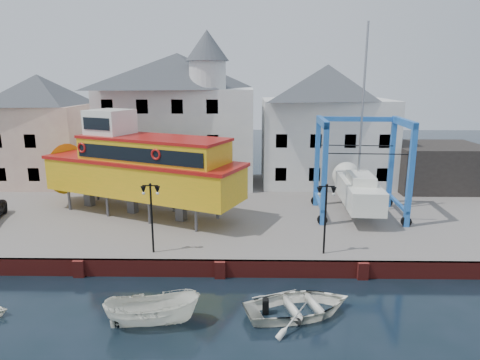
{
  "coord_description": "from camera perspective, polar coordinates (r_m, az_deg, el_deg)",
  "views": [
    {
      "loc": [
        1.52,
        -22.2,
        11.04
      ],
      "look_at": [
        1.0,
        7.0,
        4.0
      ],
      "focal_mm": 32.0,
      "sensor_mm": 36.0,
      "label": 1
    }
  ],
  "objects": [
    {
      "name": "ground",
      "position": [
        24.84,
        -2.66,
        -12.85
      ],
      "size": [
        140.0,
        140.0,
        0.0
      ],
      "primitive_type": "plane",
      "color": "black",
      "rests_on": "ground"
    },
    {
      "name": "hardstanding",
      "position": [
        34.87,
        -1.53,
        -4.05
      ],
      "size": [
        44.0,
        22.0,
        1.0
      ],
      "primitive_type": "cube",
      "color": "slate",
      "rests_on": "ground"
    },
    {
      "name": "quay_wall",
      "position": [
        24.72,
        -2.66,
        -11.7
      ],
      "size": [
        44.0,
        0.47,
        1.0
      ],
      "color": "maroon",
      "rests_on": "ground"
    },
    {
      "name": "building_pink",
      "position": [
        44.95,
        -24.87,
        6.06
      ],
      "size": [
        8.0,
        7.0,
        10.3
      ],
      "color": "#CB9D8E",
      "rests_on": "hardstanding"
    },
    {
      "name": "building_white_main",
      "position": [
        41.26,
        -7.98,
        8.28
      ],
      "size": [
        14.0,
        8.3,
        14.0
      ],
      "color": "silver",
      "rests_on": "hardstanding"
    },
    {
      "name": "building_white_right",
      "position": [
        42.1,
        11.34,
        7.24
      ],
      "size": [
        12.0,
        8.0,
        11.2
      ],
      "color": "silver",
      "rests_on": "hardstanding"
    },
    {
      "name": "shed_dark",
      "position": [
        43.67,
        24.61,
        1.7
      ],
      "size": [
        8.0,
        7.0,
        4.0
      ],
      "primitive_type": "cube",
      "color": "black",
      "rests_on": "hardstanding"
    },
    {
      "name": "lamp_post_left",
      "position": [
        25.0,
        -11.79,
        -2.68
      ],
      "size": [
        1.12,
        0.32,
        4.2
      ],
      "color": "black",
      "rests_on": "hardstanding"
    },
    {
      "name": "lamp_post_right",
      "position": [
        24.79,
        11.4,
        -2.8
      ],
      "size": [
        1.12,
        0.32,
        4.2
      ],
      "color": "black",
      "rests_on": "hardstanding"
    },
    {
      "name": "tour_boat",
      "position": [
        32.74,
        -14.38,
        1.85
      ],
      "size": [
        17.88,
        11.06,
        7.71
      ],
      "rotation": [
        0.0,
        0.0,
        -0.42
      ],
      "color": "#59595E",
      "rests_on": "hardstanding"
    },
    {
      "name": "travel_lift",
      "position": [
        33.45,
        15.29,
        -0.31
      ],
      "size": [
        6.68,
        9.23,
        13.79
      ],
      "rotation": [
        0.0,
        0.0,
        -0.05
      ],
      "color": "#1852A5",
      "rests_on": "hardstanding"
    },
    {
      "name": "motorboat_a",
      "position": [
        21.0,
        -11.52,
        -18.46
      ],
      "size": [
        4.52,
        2.15,
        1.68
      ],
      "primitive_type": "imported",
      "rotation": [
        0.0,
        0.0,
        1.69
      ],
      "color": "white",
      "rests_on": "ground"
    },
    {
      "name": "motorboat_b",
      "position": [
        21.64,
        7.84,
        -17.26
      ],
      "size": [
        6.07,
        5.05,
        1.08
      ],
      "primitive_type": "imported",
      "rotation": [
        0.0,
        0.0,
        1.86
      ],
      "color": "white",
      "rests_on": "ground"
    }
  ]
}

